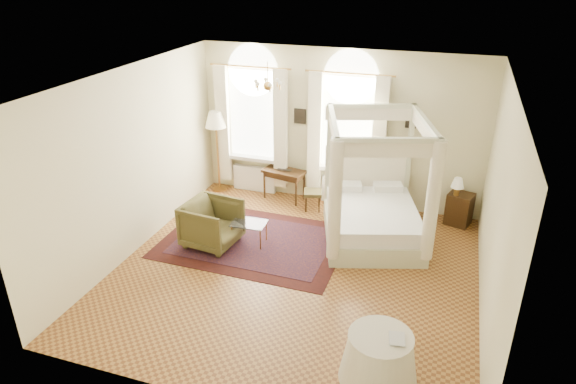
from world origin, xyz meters
name	(u,v)px	position (x,y,z in m)	size (l,w,h in m)	color
ground	(295,272)	(0.00, 0.00, 0.00)	(6.00, 6.00, 0.00)	olive
room_walls	(296,165)	(0.00, 0.00, 1.98)	(6.00, 6.00, 6.00)	beige
window_left	(253,129)	(-1.90, 2.87, 1.49)	(1.62, 0.27, 3.29)	white
window_right	(347,139)	(0.20, 2.87, 1.49)	(1.62, 0.27, 3.29)	white
chandelier	(268,84)	(-0.90, 1.20, 2.91)	(0.51, 0.45, 0.50)	#AC7D39
wall_pictures	(343,118)	(0.09, 2.97, 1.89)	(2.54, 0.03, 0.39)	black
canopy_bed	(373,213)	(1.03, 1.55, 0.54)	(2.33, 2.59, 2.37)	beige
nightstand	(459,209)	(2.59, 2.70, 0.33)	(0.46, 0.42, 0.66)	#331F0E
nightstand_lamp	(458,184)	(2.48, 2.62, 0.90)	(0.25, 0.25, 0.36)	#AC7D39
writing_desk	(284,175)	(-1.12, 2.70, 0.58)	(0.98, 0.64, 0.68)	#331F0E
laptop	(285,169)	(-1.11, 2.74, 0.69)	(0.32, 0.21, 0.03)	black
stool	(313,194)	(-0.37, 2.39, 0.36)	(0.46, 0.46, 0.43)	#40381B
armchair	(212,224)	(-1.74, 0.40, 0.43)	(0.92, 0.95, 0.86)	#463F1E
coffee_table	(249,225)	(-1.11, 0.65, 0.39)	(0.66, 0.48, 0.44)	silver
floor_lamp	(216,124)	(-2.70, 2.70, 1.59)	(0.48, 0.48, 1.86)	#AC7D39
oriental_rug	(254,241)	(-1.05, 0.72, 0.01)	(3.41, 2.48, 0.01)	#39120D
side_table	(379,358)	(1.74, -1.99, 0.34)	(1.00, 1.00, 0.68)	white
book	(389,338)	(1.84, -2.02, 0.69)	(0.19, 0.26, 0.02)	black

